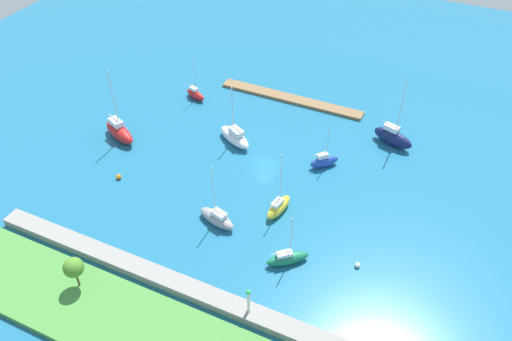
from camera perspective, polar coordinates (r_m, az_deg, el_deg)
water at (r=82.83m, az=1.00°, el=0.59°), size 160.00×160.00×0.00m
pier_dock at (r=98.38m, az=3.85°, el=7.87°), size 27.69×2.52×0.56m
breakwater at (r=66.52m, az=-8.61°, el=-12.26°), size 55.04×2.51×1.16m
shoreline_park at (r=63.45m, az=-12.26°, el=-17.04°), size 57.03×10.24×0.80m
harbor_beacon at (r=61.14m, az=-0.83°, el=-13.95°), size 0.56×0.56×3.73m
park_tree_mideast at (r=66.52m, az=-19.41°, el=-10.03°), size 2.51×2.51×4.61m
sailboat_red_outer_mooring at (r=98.95m, az=-6.68°, el=8.33°), size 4.73×2.84×8.61m
sailboat_white_along_channel at (r=86.88m, az=-2.35°, el=3.75°), size 7.53×5.51×10.57m
sailboat_yellow_center_basin at (r=74.34m, az=2.50°, el=-4.00°), size 2.57×5.60×10.41m
sailboat_blue_by_breakwater at (r=82.65m, az=7.49°, el=1.03°), size 4.40×4.34×7.46m
sailboat_green_far_north at (r=68.10m, az=3.47°, el=-9.59°), size 5.38×4.93×8.18m
sailboat_gray_inner_mooring at (r=72.91m, az=-4.31°, el=-5.23°), size 6.37×3.50×10.02m
sailboat_navy_far_south at (r=89.17m, az=14.80°, el=3.58°), size 7.30×4.09×12.71m
sailboat_red_west_end at (r=90.57m, az=-14.80°, el=4.18°), size 7.88×5.18×13.12m
mooring_buoy_orange at (r=82.81m, az=-14.85°, el=-0.67°), size 0.81×0.81×0.81m
mooring_buoy_white at (r=69.23m, az=11.10°, el=-10.16°), size 0.71×0.71×0.71m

